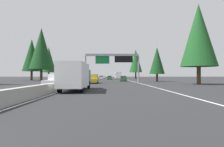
# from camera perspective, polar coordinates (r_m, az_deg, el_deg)

# --- Properties ---
(ground_plane) EXTENTS (320.00, 320.00, 0.00)m
(ground_plane) POSITION_cam_1_polar(r_m,az_deg,el_deg) (62.93, -5.55, -2.03)
(ground_plane) COLOR #262628
(median_barrier) EXTENTS (180.00, 0.56, 0.90)m
(median_barrier) POSITION_cam_1_polar(r_m,az_deg,el_deg) (82.89, -4.59, -1.35)
(median_barrier) COLOR #9E9B93
(median_barrier) RESTS_ON ground
(shoulder_stripe_right) EXTENTS (160.00, 0.16, 0.01)m
(shoulder_stripe_right) POSITION_cam_1_polar(r_m,az_deg,el_deg) (72.97, 4.18, -1.81)
(shoulder_stripe_right) COLOR silver
(shoulder_stripe_right) RESTS_ON ground
(shoulder_stripe_median) EXTENTS (160.00, 0.16, 0.01)m
(shoulder_stripe_median) POSITION_cam_1_polar(r_m,az_deg,el_deg) (72.88, -4.69, -1.82)
(shoulder_stripe_median) COLOR silver
(shoulder_stripe_median) RESTS_ON ground
(sign_gantry_overhead) EXTENTS (0.50, 12.68, 6.63)m
(sign_gantry_overhead) POSITION_cam_1_polar(r_m,az_deg,el_deg) (44.55, 0.22, 4.14)
(sign_gantry_overhead) COLOR gray
(sign_gantry_overhead) RESTS_ON ground
(box_truck_mid_right) EXTENTS (8.50, 2.40, 2.95)m
(box_truck_mid_right) POSITION_cam_1_polar(r_m,az_deg,el_deg) (21.23, -10.69, -0.66)
(box_truck_mid_right) COLOR white
(box_truck_mid_right) RESTS_ON ground
(pickup_far_center) EXTENTS (5.60, 2.00, 1.86)m
(pickup_far_center) POSITION_cam_1_polar(r_m,az_deg,el_deg) (40.27, -5.64, -1.58)
(pickup_far_center) COLOR #AD931E
(pickup_far_center) RESTS_ON ground
(sedan_mid_left) EXTENTS (4.40, 1.80, 1.47)m
(sedan_mid_left) POSITION_cam_1_polar(r_m,az_deg,el_deg) (53.82, 3.35, -1.56)
(sedan_mid_left) COLOR #2D6B38
(sedan_mid_left) RESTS_ON ground
(minivan_far_left) EXTENTS (5.00, 1.95, 1.69)m
(minivan_far_left) POSITION_cam_1_polar(r_m,az_deg,el_deg) (104.87, -2.69, -0.90)
(minivan_far_left) COLOR white
(minivan_far_left) RESTS_ON ground
(bus_near_right) EXTENTS (11.50, 2.55, 3.10)m
(bus_near_right) POSITION_cam_1_polar(r_m,az_deg,el_deg) (87.75, 1.75, -0.48)
(bus_near_right) COLOR white
(bus_near_right) RESTS_ON ground
(sedan_distant_b) EXTENTS (4.40, 1.80, 1.47)m
(sedan_distant_b) POSITION_cam_1_polar(r_m,az_deg,el_deg) (73.34, -0.76, -1.28)
(sedan_distant_b) COLOR #2D6B38
(sedan_distant_b) RESTS_ON ground
(sedan_distant_a) EXTENTS (4.40, 1.80, 1.47)m
(sedan_distant_a) POSITION_cam_1_polar(r_m,az_deg,el_deg) (83.37, -3.24, -1.19)
(sedan_distant_a) COLOR white
(sedan_distant_a) RESTS_ON ground
(oncoming_near) EXTENTS (5.60, 2.00, 1.86)m
(oncoming_near) POSITION_cam_1_polar(r_m,az_deg,el_deg) (30.63, -16.60, -1.90)
(oncoming_near) COLOR white
(oncoming_near) RESTS_ON ground
(oncoming_far) EXTENTS (4.40, 1.80, 1.47)m
(oncoming_far) POSITION_cam_1_polar(r_m,az_deg,el_deg) (85.51, -6.29, -1.17)
(oncoming_far) COLOR maroon
(oncoming_far) RESTS_ON ground
(conifer_right_near) EXTENTS (6.53, 6.53, 14.84)m
(conifer_right_near) POSITION_cam_1_polar(r_m,az_deg,el_deg) (39.26, 24.33, 10.34)
(conifer_right_near) COLOR #4C3823
(conifer_right_near) RESTS_ON ground
(conifer_right_mid) EXTENTS (4.02, 4.02, 9.14)m
(conifer_right_mid) POSITION_cam_1_polar(r_m,az_deg,el_deg) (52.24, 13.22, 3.76)
(conifer_right_mid) COLOR #4C3823
(conifer_right_mid) RESTS_ON ground
(conifer_right_far) EXTENTS (6.19, 6.19, 14.06)m
(conifer_right_far) POSITION_cam_1_polar(r_m,az_deg,el_deg) (92.69, 7.05, 3.75)
(conifer_right_far) COLOR #4C3823
(conifer_right_far) RESTS_ON ground
(conifer_left_near) EXTENTS (6.93, 6.93, 15.76)m
(conifer_left_near) POSITION_cam_1_polar(r_m,az_deg,el_deg) (61.39, -20.25, 6.93)
(conifer_left_near) COLOR #4C3823
(conifer_left_near) RESTS_ON ground
(conifer_left_mid) EXTENTS (6.03, 6.03, 13.69)m
(conifer_left_mid) POSITION_cam_1_polar(r_m,az_deg,el_deg) (69.46, -22.75, 5.03)
(conifer_left_mid) COLOR #4C3823
(conifer_left_mid) RESTS_ON ground
(conifer_left_far) EXTENTS (5.73, 5.73, 13.02)m
(conifer_left_far) POSITION_cam_1_polar(r_m,az_deg,el_deg) (81.64, -18.28, 3.91)
(conifer_left_far) COLOR #4C3823
(conifer_left_far) RESTS_ON ground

